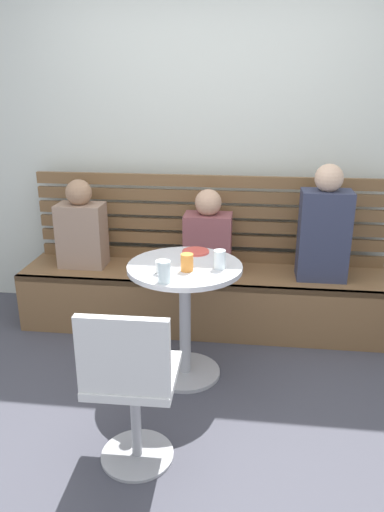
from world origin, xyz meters
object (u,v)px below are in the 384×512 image
object	(u,v)px
cup_tumbler_orange	(187,262)
cup_ceramic_white	(163,267)
person_child_middle	(82,228)
person_child_left	(208,236)
cup_water_clear	(220,259)
cafe_table	(185,299)
booth_bench	(204,299)
person_adult	(324,228)
cup_glass_tall	(164,272)
white_chair	(131,384)
plate_small	(196,252)

from	to	relation	value
cup_tumbler_orange	cup_ceramic_white	bearing A→B (deg)	-160.20
person_child_middle	cup_ceramic_white	xyz separation A→B (m)	(0.76, -0.83, 0.05)
cup_tumbler_orange	person_child_left	bearing A→B (deg)	86.64
person_child_middle	cup_water_clear	size ratio (longest dim) A/B	5.96
cup_ceramic_white	cup_water_clear	bearing A→B (deg)	18.54
cafe_table	cup_ceramic_white	bearing A→B (deg)	-127.59
cafe_table	person_child_left	world-z (taller)	person_child_left
cup_tumbler_orange	cup_water_clear	distance (m)	0.19
booth_bench	person_child_middle	xyz separation A→B (m)	(-0.92, 0.02, 0.51)
booth_bench	person_child_middle	world-z (taller)	person_child_middle
person_adult	cup_glass_tall	distance (m)	1.33
white_chair	cup_water_clear	bearing A→B (deg)	66.32
cup_tumbler_orange	cup_glass_tall	bearing A→B (deg)	-117.99
person_child_left	cup_glass_tall	bearing A→B (deg)	-98.40
person_adult	cup_water_clear	distance (m)	0.96
booth_bench	cafe_table	size ratio (longest dim) A/B	3.65
white_chair	person_child_middle	distance (m)	1.69
person_child_middle	cup_tumbler_orange	bearing A→B (deg)	-41.20
booth_bench	plate_small	xyz separation A→B (m)	(-0.02, -0.44, 0.52)
person_child_middle	cafe_table	bearing A→B (deg)	-38.56
cafe_table	plate_small	bearing A→B (deg)	80.56
person_adult	person_child_left	size ratio (longest dim) A/B	1.33
booth_bench	cup_glass_tall	distance (m)	1.11
cafe_table	cup_tumbler_orange	size ratio (longest dim) A/B	7.40
cafe_table	cup_water_clear	size ratio (longest dim) A/B	6.73
cup_glass_tall	cup_water_clear	size ratio (longest dim) A/B	1.09
cup_tumbler_orange	cup_water_clear	bearing A→B (deg)	17.61
cup_tumbler_orange	plate_small	size ratio (longest dim) A/B	0.59
cafe_table	cup_water_clear	world-z (taller)	cup_water_clear
white_chair	cup_ceramic_white	world-z (taller)	white_chair
person_child_left	cup_water_clear	size ratio (longest dim) A/B	5.51
cup_ceramic_white	cup_glass_tall	bearing A→B (deg)	-76.14
cup_glass_tall	person_child_middle	bearing A→B (deg)	129.49
cafe_table	person_child_left	bearing A→B (deg)	84.15
cafe_table	cup_glass_tall	xyz separation A→B (m)	(-0.07, -0.27, 0.28)
cafe_table	cup_water_clear	distance (m)	0.35
white_chair	cup_glass_tall	bearing A→B (deg)	83.20
person_adult	booth_bench	bearing A→B (deg)	178.73
cafe_table	person_child_middle	xyz separation A→B (m)	(-0.87, 0.69, 0.21)
cafe_table	white_chair	distance (m)	0.83
booth_bench	plate_small	bearing A→B (deg)	-91.96
booth_bench	plate_small	distance (m)	0.69
plate_small	cup_water_clear	bearing A→B (deg)	-57.42
person_child_left	cup_tumbler_orange	bearing A→B (deg)	-93.36
booth_bench	person_adult	bearing A→B (deg)	-1.27
person_adult	cup_glass_tall	world-z (taller)	person_adult
person_child_middle	cup_tumbler_orange	world-z (taller)	person_child_middle
person_adult	cup_water_clear	size ratio (longest dim) A/B	7.34
cafe_table	cup_ceramic_white	size ratio (longest dim) A/B	9.25
person_child_middle	person_adult	bearing A→B (deg)	-1.30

